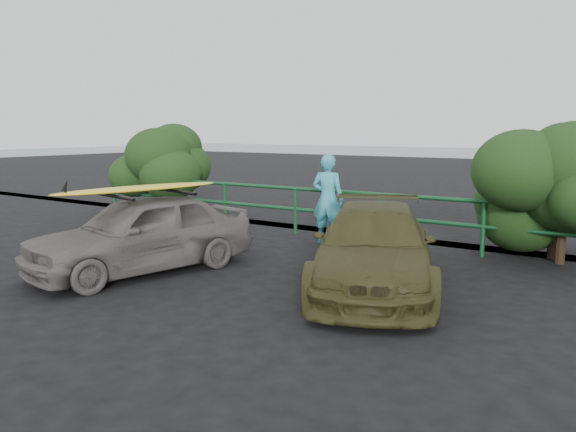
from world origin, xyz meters
name	(u,v)px	position (x,y,z in m)	size (l,w,h in m)	color
ground	(155,298)	(0.00, 0.00, 0.00)	(80.00, 80.00, 0.00)	black
guardrail	(336,214)	(0.00, 5.00, 0.52)	(14.00, 0.08, 1.04)	#164D26
shrub_left	(181,172)	(-4.80, 5.40, 1.19)	(3.20, 2.40, 2.37)	#1F3E16
sedan	(141,233)	(-1.24, 0.89, 0.62)	(1.48, 3.67, 1.25)	#68615D
olive_vehicle	(374,247)	(2.23, 2.13, 0.59)	(1.65, 4.06, 1.18)	#403E1C
man	(328,199)	(0.07, 4.54, 0.89)	(0.65, 0.43, 1.79)	#40ACC2
roof_rack	(140,193)	(-1.24, 0.89, 1.28)	(1.57, 1.10, 0.05)	black
surfboard	(140,188)	(-1.24, 0.89, 1.34)	(0.59, 2.84, 0.08)	yellow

